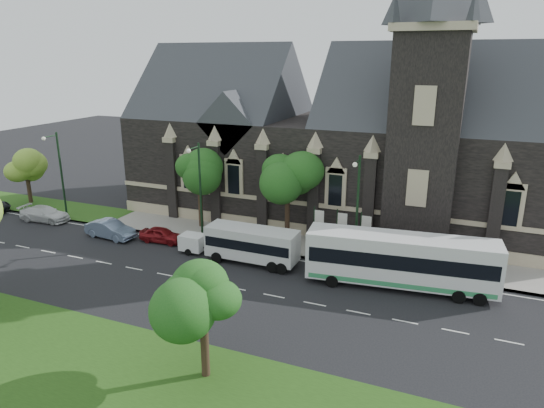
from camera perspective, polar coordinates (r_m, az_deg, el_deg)
The scene contains 19 objects.
ground at distance 37.17m, azimuth -8.47°, elevation -8.97°, with size 160.00×160.00×0.00m, color black.
sidewalk at distance 44.83m, azimuth -2.28°, elevation -4.02°, with size 80.00×5.00×0.15m, color gray.
museum at distance 49.51m, azimuth 7.61°, elevation 7.58°, with size 40.00×17.70×29.90m.
tree_park_east at distance 25.11m, azimuth -7.60°, elevation -10.55°, with size 3.40×3.40×6.28m.
tree_walk_right at distance 42.99m, azimuth 2.21°, elevation 3.08°, with size 4.08×4.08×7.80m.
tree_walk_left at distance 46.80m, azimuth -8.22°, elevation 3.97°, with size 3.91×3.91×7.64m.
tree_walk_far at distance 60.75m, azimuth -26.71°, elevation 4.25°, with size 3.40×3.40×6.28m.
street_lamp_near at distance 38.00m, azimuth 9.92°, elevation -0.16°, with size 0.36×1.88×9.00m.
street_lamp_mid at distance 43.05m, azimuth -8.55°, elevation 1.95°, with size 0.36×1.88×9.00m.
street_lamp_far at distance 52.92m, azimuth -23.64°, elevation 3.53°, with size 0.36×1.88×9.00m.
banner_flag_left at distance 41.49m, azimuth 5.32°, elevation -2.46°, with size 0.90×0.10×4.00m.
banner_flag_center at distance 40.99m, azimuth 7.99°, elevation -2.80°, with size 0.90×0.10×4.00m.
banner_flag_right at distance 40.58m, azimuth 10.72°, elevation -3.15°, with size 0.90×0.10×4.00m.
tour_coach at distance 36.33m, azimuth 14.85°, elevation -6.34°, with size 13.62×4.33×3.90m.
shuttle_bus at distance 39.35m, azimuth -2.33°, elevation -4.60°, with size 7.54×2.65×2.91m.
box_trailer at distance 42.16m, azimuth -9.27°, elevation -4.45°, with size 2.95×1.73×1.58m.
sedan at distance 47.28m, azimuth -18.42°, elevation -2.83°, with size 1.73×4.97×1.64m, color slate.
car_far_red at distance 45.00m, azimuth -12.81°, elevation -3.54°, with size 1.63×4.04×1.38m, color maroon.
car_far_white at distance 54.51m, azimuth -25.10°, elevation -1.05°, with size 2.11×5.19×1.51m, color silver.
Camera 1 is at (17.61, -28.45, 16.19)m, focal length 32.12 mm.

